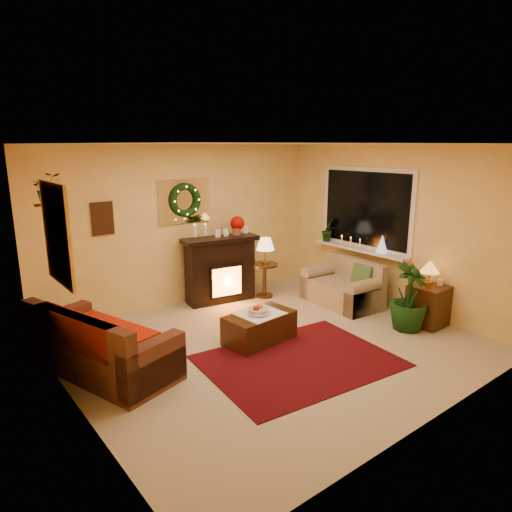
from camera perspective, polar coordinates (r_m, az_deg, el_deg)
floor at (r=6.18m, az=2.04°, el=-11.04°), size 5.00×5.00×0.00m
ceiling at (r=5.61m, az=2.27°, el=13.85°), size 5.00×5.00×0.00m
wall_back at (r=7.58m, az=-8.91°, el=3.79°), size 5.00×5.00×0.00m
wall_front at (r=4.35m, az=21.69°, el=-4.50°), size 5.00×5.00×0.00m
wall_left at (r=4.61m, az=-22.40°, el=-3.56°), size 4.50×4.50×0.00m
wall_right at (r=7.58m, az=16.78°, el=3.38°), size 4.50×4.50×0.00m
area_rug at (r=5.77m, az=5.37°, el=-12.92°), size 2.43×1.93×0.01m
sofa at (r=5.65m, az=-18.68°, el=-9.49°), size 1.33×2.03×0.80m
red_throw at (r=5.75m, az=-19.26°, el=-8.86°), size 0.80×1.30×0.02m
fireplace at (r=7.67m, az=-4.51°, el=-1.71°), size 1.17×0.54×1.04m
poinsettia at (r=7.70m, az=-2.34°, el=4.11°), size 0.24×0.24×0.24m
mantel_candle_a at (r=7.29m, az=-7.66°, el=3.13°), size 0.06×0.06×0.19m
mantel_candle_b at (r=7.36m, az=-6.37°, el=3.27°), size 0.06×0.06×0.17m
mantel_mirror at (r=7.50m, az=-8.95°, el=6.78°), size 0.92×0.02×0.72m
wreath at (r=7.47m, az=-8.80°, el=6.91°), size 0.55×0.11×0.55m
wall_art at (r=6.97m, az=-18.64°, el=4.46°), size 0.32×0.03×0.48m
gold_mirror at (r=4.79m, az=-23.66°, el=2.51°), size 0.03×0.84×1.00m
hanging_plant at (r=5.52m, az=-24.49°, el=6.08°), size 0.33×0.28×0.36m
loveseat at (r=7.66m, az=10.72°, el=-2.94°), size 0.85×1.34×0.74m
window_frame at (r=7.86m, az=13.57°, el=5.77°), size 0.03×1.86×1.36m
window_glass at (r=7.84m, az=13.50°, el=5.76°), size 0.02×1.70×1.22m
window_sill at (r=7.89m, az=12.82°, el=0.83°), size 0.22×1.86×0.04m
mini_tree at (r=7.61m, az=15.49°, el=1.51°), size 0.19×0.19×0.28m
sill_plant at (r=8.32m, az=8.96°, el=3.16°), size 0.30×0.24×0.54m
side_table_round at (r=7.93m, az=1.07°, el=-2.84°), size 0.55×0.55×0.59m
lamp_cream at (r=7.75m, az=1.16°, el=1.01°), size 0.31×0.31×0.47m
end_table_square at (r=7.18m, az=20.67°, el=-6.01°), size 0.50×0.50×0.59m
lamp_tiffany at (r=7.06m, az=20.82°, el=-2.32°), size 0.28×0.28×0.41m
coffee_table at (r=6.19m, az=0.44°, el=-8.85°), size 0.99×0.60×0.40m
fruit_bowl at (r=6.07m, az=0.34°, el=-6.89°), size 0.28×0.28×0.07m
floor_palm at (r=6.85m, az=18.60°, el=-5.18°), size 1.91×1.91×2.92m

